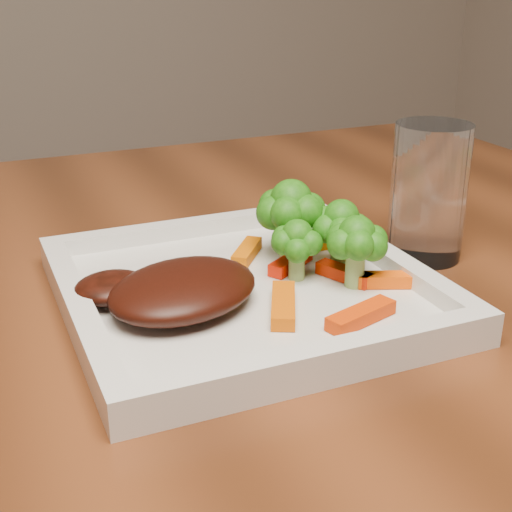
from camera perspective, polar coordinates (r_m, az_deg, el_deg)
name	(u,v)px	position (r m, az deg, el deg)	size (l,w,h in m)	color
plate	(244,295)	(0.55, -0.95, -3.12)	(0.27, 0.27, 0.01)	silver
steak	(183,289)	(0.52, -5.85, -2.68)	(0.12, 0.09, 0.03)	#340E07
broccoli_0	(291,220)	(0.59, 2.80, 2.87)	(0.07, 0.07, 0.07)	#147A15
broccoli_1	(341,230)	(0.58, 6.79, 2.08)	(0.05, 0.05, 0.06)	#387914
broccoli_2	(356,250)	(0.55, 8.00, 0.44)	(0.05, 0.05, 0.06)	#397513
broccoli_3	(297,242)	(0.56, 3.31, 1.10)	(0.05, 0.05, 0.06)	#3B7213
carrot_0	(361,315)	(0.50, 8.40, -4.72)	(0.06, 0.02, 0.01)	red
carrot_1	(390,280)	(0.56, 10.70, -1.88)	(0.05, 0.01, 0.01)	#F44F03
carrot_2	(283,305)	(0.51, 2.20, -3.94)	(0.06, 0.02, 0.01)	#D05403
carrot_3	(324,241)	(0.63, 5.45, 1.18)	(0.06, 0.02, 0.01)	orange
carrot_4	(247,252)	(0.60, -0.74, 0.32)	(0.05, 0.01, 0.01)	#D15D03
carrot_5	(344,274)	(0.57, 7.08, -1.41)	(0.05, 0.01, 0.01)	red
carrot_6	(291,262)	(0.58, 2.80, -0.50)	(0.05, 0.01, 0.01)	red
drinking_glass	(428,192)	(0.64, 13.63, 4.97)	(0.07, 0.07, 0.12)	white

